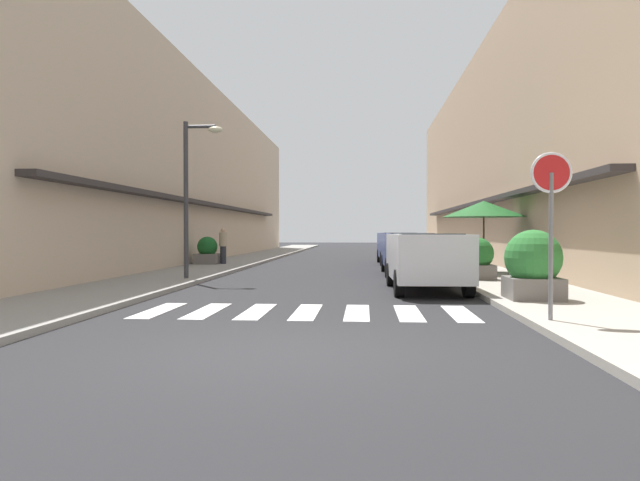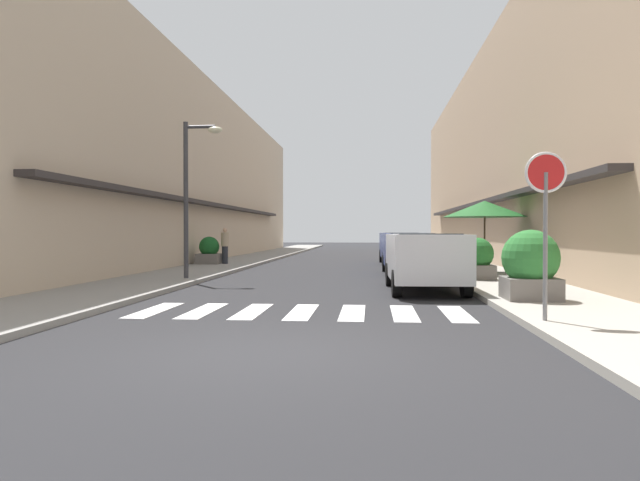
# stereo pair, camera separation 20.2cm
# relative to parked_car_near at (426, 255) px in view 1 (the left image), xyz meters

# --- Properties ---
(ground_plane) EXTENTS (106.85, 106.85, 0.00)m
(ground_plane) POSITION_rel_parked_car_near_xyz_m (-2.65, 11.74, -0.92)
(ground_plane) COLOR #232326
(sidewalk_left) EXTENTS (2.78, 68.00, 0.12)m
(sidewalk_left) POSITION_rel_parked_car_near_xyz_m (-7.73, 11.74, -0.86)
(sidewalk_left) COLOR gray
(sidewalk_left) RESTS_ON ground_plane
(sidewalk_right) EXTENTS (2.78, 68.00, 0.12)m
(sidewalk_right) POSITION_rel_parked_car_near_xyz_m (2.44, 11.74, -0.86)
(sidewalk_right) COLOR #9E998E
(sidewalk_right) RESTS_ON ground_plane
(building_row_left) EXTENTS (5.50, 45.71, 8.91)m
(building_row_left) POSITION_rel_parked_car_near_xyz_m (-11.62, 13.17, 3.53)
(building_row_left) COLOR #C6B299
(building_row_left) RESTS_ON ground_plane
(building_row_right) EXTENTS (5.50, 45.71, 10.25)m
(building_row_right) POSITION_rel_parked_car_near_xyz_m (6.33, 13.17, 4.20)
(building_row_right) COLOR tan
(building_row_right) RESTS_ON ground_plane
(crosswalk) EXTENTS (6.15, 2.20, 0.01)m
(crosswalk) POSITION_rel_parked_car_near_xyz_m (-2.65, -4.04, -0.92)
(crosswalk) COLOR silver
(crosswalk) RESTS_ON ground_plane
(parked_car_near) EXTENTS (1.89, 4.22, 1.47)m
(parked_car_near) POSITION_rel_parked_car_near_xyz_m (0.00, 0.00, 0.00)
(parked_car_near) COLOR silver
(parked_car_near) RESTS_ON ground_plane
(parked_car_mid) EXTENTS (1.86, 4.40, 1.47)m
(parked_car_mid) POSITION_rel_parked_car_near_xyz_m (0.00, 5.73, 0.00)
(parked_car_mid) COLOR navy
(parked_car_mid) RESTS_ON ground_plane
(parked_car_far) EXTENTS (1.89, 4.39, 1.47)m
(parked_car_far) POSITION_rel_parked_car_near_xyz_m (0.00, 12.39, 0.00)
(parked_car_far) COLOR navy
(parked_car_far) RESTS_ON ground_plane
(round_street_sign) EXTENTS (0.65, 0.07, 2.65)m
(round_street_sign) POSITION_rel_parked_car_near_xyz_m (1.37, -5.45, 1.23)
(round_street_sign) COLOR slate
(round_street_sign) RESTS_ON sidewalk_right
(street_lamp) EXTENTS (1.19, 0.28, 4.68)m
(street_lamp) POSITION_rel_parked_car_near_xyz_m (-6.69, 2.14, 2.11)
(street_lamp) COLOR #38383D
(street_lamp) RESTS_ON sidewalk_left
(cafe_umbrella) EXTENTS (2.78, 2.78, 2.44)m
(cafe_umbrella) POSITION_rel_parked_car_near_xyz_m (2.48, 5.19, 1.36)
(cafe_umbrella) COLOR #262626
(cafe_umbrella) RESTS_ON sidewalk_right
(planter_corner) EXTENTS (1.16, 1.16, 1.44)m
(planter_corner) POSITION_rel_parked_car_near_xyz_m (1.93, -2.54, -0.10)
(planter_corner) COLOR slate
(planter_corner) RESTS_ON sidewalk_right
(planter_midblock) EXTENTS (0.94, 0.94, 1.22)m
(planter_midblock) POSITION_rel_parked_car_near_xyz_m (1.75, 2.46, -0.22)
(planter_midblock) COLOR slate
(planter_midblock) RESTS_ON sidewalk_right
(planter_far) EXTENTS (1.01, 1.01, 1.18)m
(planter_far) POSITION_rel_parked_car_near_xyz_m (-8.36, 9.78, -0.27)
(planter_far) COLOR slate
(planter_far) RESTS_ON sidewalk_left
(pedestrian_walking_near) EXTENTS (0.34, 0.34, 1.57)m
(pedestrian_walking_near) POSITION_rel_parked_car_near_xyz_m (-7.68, 9.83, 0.02)
(pedestrian_walking_near) COLOR #282B33
(pedestrian_walking_near) RESTS_ON sidewalk_left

